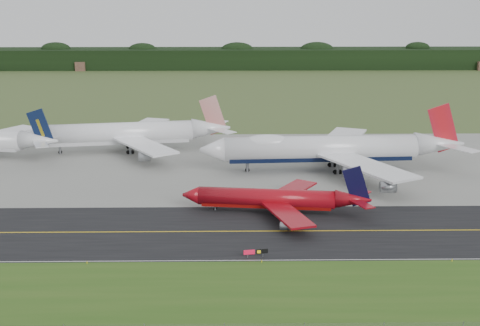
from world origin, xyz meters
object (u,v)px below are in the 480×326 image
(jet_star_tail, at_px, (129,134))
(taxiway_sign, at_px, (256,252))
(jet_red_737, at_px, (277,199))
(jet_ba_747, at_px, (330,148))

(jet_star_tail, height_order, taxiway_sign, jet_star_tail)
(jet_star_tail, relative_size, taxiway_sign, 13.71)
(taxiway_sign, bearing_deg, jet_red_737, 77.36)
(jet_red_737, relative_size, jet_star_tail, 0.67)
(jet_red_737, xyz_separation_m, jet_star_tail, (-42.50, 58.41, 2.45))
(jet_red_737, relative_size, taxiway_sign, 9.23)
(jet_ba_747, height_order, jet_star_tail, jet_ba_747)
(taxiway_sign, bearing_deg, jet_star_tail, 113.47)
(jet_star_tail, distance_m, taxiway_sign, 92.17)
(jet_red_737, xyz_separation_m, taxiway_sign, (-5.84, -26.03, -2.15))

